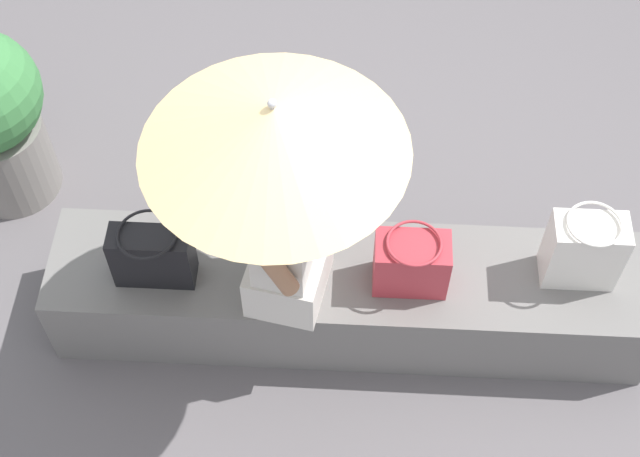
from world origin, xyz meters
The scene contains 7 objects.
ground_plane centered at (0.00, 0.00, 0.00)m, with size 14.00×14.00×0.00m, color #605B5E.
stone_bench centered at (0.00, 0.00, 0.20)m, with size 2.46×0.50×0.41m, color slate.
person_seated centered at (0.24, 0.10, 0.79)m, with size 0.34×0.50×0.90m.
parasol centered at (0.26, 0.13, 1.40)m, with size 0.87×0.87×1.12m.
handbag_black centered at (-0.90, -0.03, 0.58)m, with size 0.29×0.21×0.35m.
tote_bag_canvas centered at (-0.24, 0.04, 0.54)m, with size 0.29×0.22×0.27m.
shoulder_bag_spare centered at (0.77, 0.06, 0.55)m, with size 0.32×0.23×0.29m.
Camera 1 is at (0.02, 1.99, 3.50)m, focal length 51.18 mm.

